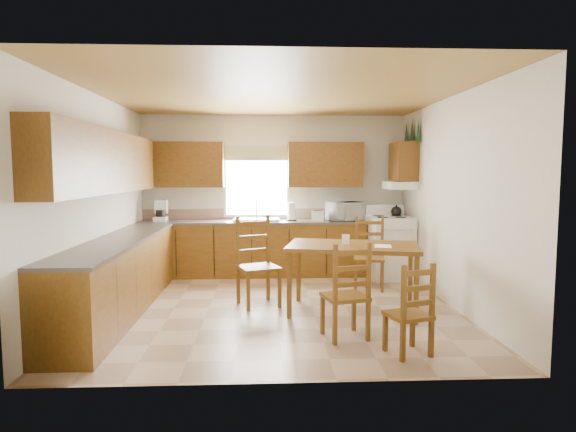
{
  "coord_description": "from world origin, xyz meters",
  "views": [
    {
      "loc": [
        -0.15,
        -6.06,
        1.73
      ],
      "look_at": [
        0.15,
        0.3,
        1.15
      ],
      "focal_mm": 30.0,
      "sensor_mm": 36.0,
      "label": 1
    }
  ],
  "objects_px": {
    "stove": "(389,248)",
    "chair_far_left": "(258,262)",
    "dining_table": "(353,278)",
    "microwave": "(345,211)",
    "chair_near_right": "(345,290)",
    "chair_near_left": "(408,309)",
    "chair_far_right": "(369,254)"
  },
  "relations": [
    {
      "from": "chair_near_left",
      "to": "chair_far_left",
      "type": "bearing_deg",
      "value": -68.52
    },
    {
      "from": "chair_far_left",
      "to": "stove",
      "type": "bearing_deg",
      "value": 14.82
    },
    {
      "from": "dining_table",
      "to": "chair_far_left",
      "type": "height_order",
      "value": "chair_far_left"
    },
    {
      "from": "stove",
      "to": "chair_near_right",
      "type": "bearing_deg",
      "value": -118.37
    },
    {
      "from": "dining_table",
      "to": "chair_near_left",
      "type": "relative_size",
      "value": 1.78
    },
    {
      "from": "dining_table",
      "to": "chair_near_left",
      "type": "height_order",
      "value": "chair_near_left"
    },
    {
      "from": "dining_table",
      "to": "chair_far_right",
      "type": "xyz_separation_m",
      "value": [
        0.46,
        1.16,
        0.11
      ]
    },
    {
      "from": "stove",
      "to": "chair_far_right",
      "type": "xyz_separation_m",
      "value": [
        -0.49,
        -0.73,
        0.03
      ]
    },
    {
      "from": "stove",
      "to": "chair_far_left",
      "type": "height_order",
      "value": "chair_far_left"
    },
    {
      "from": "chair_near_left",
      "to": "chair_near_right",
      "type": "height_order",
      "value": "chair_near_right"
    },
    {
      "from": "chair_near_left",
      "to": "chair_far_left",
      "type": "distance_m",
      "value": 2.28
    },
    {
      "from": "chair_near_left",
      "to": "chair_far_left",
      "type": "height_order",
      "value": "chair_far_left"
    },
    {
      "from": "dining_table",
      "to": "chair_near_right",
      "type": "relative_size",
      "value": 1.56
    },
    {
      "from": "microwave",
      "to": "chair_near_left",
      "type": "distance_m",
      "value": 3.65
    },
    {
      "from": "stove",
      "to": "chair_near_left",
      "type": "relative_size",
      "value": 1.12
    },
    {
      "from": "stove",
      "to": "chair_far_right",
      "type": "relative_size",
      "value": 0.94
    },
    {
      "from": "microwave",
      "to": "chair_far_right",
      "type": "distance_m",
      "value": 1.19
    },
    {
      "from": "chair_near_left",
      "to": "microwave",
      "type": "bearing_deg",
      "value": -107.85
    },
    {
      "from": "stove",
      "to": "chair_near_right",
      "type": "xyz_separation_m",
      "value": [
        -1.19,
        -2.81,
        0.01
      ]
    },
    {
      "from": "stove",
      "to": "dining_table",
      "type": "relative_size",
      "value": 0.63
    },
    {
      "from": "stove",
      "to": "chair_far_right",
      "type": "distance_m",
      "value": 0.88
    },
    {
      "from": "microwave",
      "to": "dining_table",
      "type": "distance_m",
      "value": 2.3
    },
    {
      "from": "chair_near_left",
      "to": "chair_far_right",
      "type": "relative_size",
      "value": 0.84
    },
    {
      "from": "chair_far_left",
      "to": "dining_table",
      "type": "bearing_deg",
      "value": -37.84
    },
    {
      "from": "microwave",
      "to": "dining_table",
      "type": "height_order",
      "value": "microwave"
    },
    {
      "from": "stove",
      "to": "microwave",
      "type": "distance_m",
      "value": 0.94
    },
    {
      "from": "dining_table",
      "to": "microwave",
      "type": "bearing_deg",
      "value": 95.07
    },
    {
      "from": "chair_far_left",
      "to": "chair_near_left",
      "type": "bearing_deg",
      "value": -71.77
    },
    {
      "from": "stove",
      "to": "chair_far_left",
      "type": "bearing_deg",
      "value": -149.28
    },
    {
      "from": "stove",
      "to": "microwave",
      "type": "bearing_deg",
      "value": 150.35
    },
    {
      "from": "chair_near_right",
      "to": "chair_far_left",
      "type": "bearing_deg",
      "value": -68.22
    },
    {
      "from": "dining_table",
      "to": "chair_far_right",
      "type": "bearing_deg",
      "value": 80.46
    }
  ]
}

